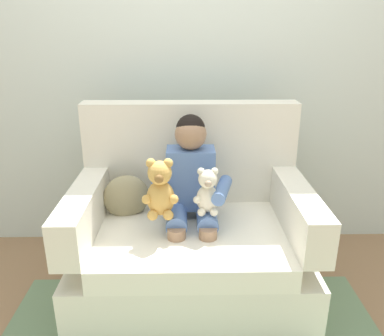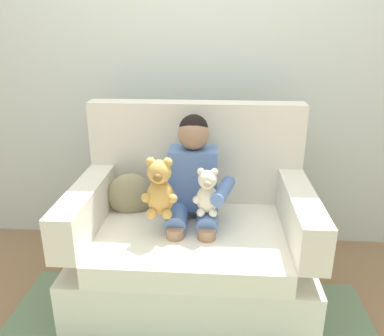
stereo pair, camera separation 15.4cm
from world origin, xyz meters
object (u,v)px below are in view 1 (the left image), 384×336
seated_child (192,185)px  throw_pillow (126,197)px  plush_cream (208,192)px  plush_honey (160,190)px  armchair (191,241)px

seated_child → throw_pillow: (-0.37, 0.09, -0.11)m
plush_cream → throw_pillow: plush_cream is taller
plush_honey → throw_pillow: (-0.21, 0.25, -0.15)m
plush_honey → armchair: bearing=41.2°
armchair → throw_pillow: (-0.37, 0.11, 0.22)m
seated_child → throw_pillow: size_ratio=3.17×
seated_child → plush_honey: (-0.16, -0.16, 0.04)m
plush_cream → plush_honey: plush_honey is taller
armchair → throw_pillow: armchair is taller
seated_child → throw_pillow: seated_child is taller
plush_cream → throw_pillow: bearing=159.7°
armchair → plush_cream: (0.08, -0.11, 0.35)m
plush_cream → plush_honey: size_ratio=0.80×
plush_honey → throw_pillow: plush_honey is taller
throw_pillow → armchair: bearing=-16.6°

